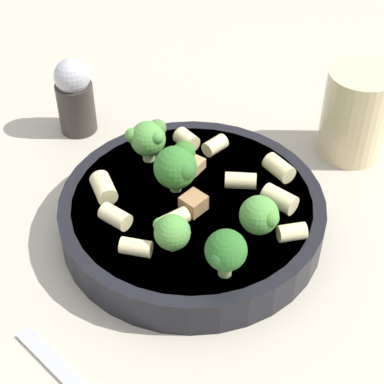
{
  "coord_description": "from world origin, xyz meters",
  "views": [
    {
      "loc": [
        -0.29,
        0.28,
        0.41
      ],
      "look_at": [
        0.0,
        0.0,
        0.04
      ],
      "focal_mm": 60.0,
      "sensor_mm": 36.0,
      "label": 1
    }
  ],
  "objects": [
    {
      "name": "rigatoni_8",
      "position": [
        -0.01,
        0.07,
        0.04
      ],
      "size": [
        0.03,
        0.03,
        0.01
      ],
      "primitive_type": "cylinder",
      "rotation": [
        1.57,
        0.0,
        2.15
      ],
      "color": "beige",
      "rests_on": "pasta_bowl"
    },
    {
      "name": "broccoli_floret_3",
      "position": [
        -0.08,
        0.04,
        0.06
      ],
      "size": [
        0.03,
        0.03,
        0.04
      ],
      "color": "#84AD60",
      "rests_on": "pasta_bowl"
    },
    {
      "name": "rigatoni_5",
      "position": [
        -0.03,
        -0.08,
        0.04
      ],
      "size": [
        0.03,
        0.02,
        0.02
      ],
      "primitive_type": "cylinder",
      "rotation": [
        1.57,
        0.0,
        1.42
      ],
      "color": "beige",
      "rests_on": "pasta_bowl"
    },
    {
      "name": "rigatoni_3",
      "position": [
        0.06,
        0.05,
        0.04
      ],
      "size": [
        0.03,
        0.03,
        0.02
      ],
      "primitive_type": "cylinder",
      "rotation": [
        1.57,
        0.0,
        1.18
      ],
      "color": "beige",
      "rests_on": "pasta_bowl"
    },
    {
      "name": "chicken_chunk_1",
      "position": [
        -0.01,
        0.01,
        0.04
      ],
      "size": [
        0.02,
        0.02,
        0.01
      ],
      "primitive_type": "cube",
      "rotation": [
        0.0,
        0.0,
        1.62
      ],
      "color": "#A87A4C",
      "rests_on": "pasta_bowl"
    },
    {
      "name": "broccoli_floret_2",
      "position": [
        -0.03,
        0.05,
        0.05
      ],
      "size": [
        0.03,
        0.03,
        0.03
      ],
      "color": "#93B766",
      "rests_on": "pasta_bowl"
    },
    {
      "name": "pasta_bowl",
      "position": [
        0.0,
        0.0,
        0.02
      ],
      "size": [
        0.23,
        0.23,
        0.03
      ],
      "color": "black",
      "rests_on": "ground_plane"
    },
    {
      "name": "rigatoni_7",
      "position": [
        -0.06,
        -0.05,
        0.04
      ],
      "size": [
        0.03,
        0.02,
        0.02
      ],
      "primitive_type": "cylinder",
      "rotation": [
        1.57,
        0.0,
        1.67
      ],
      "color": "beige",
      "rests_on": "pasta_bowl"
    },
    {
      "name": "rigatoni_6",
      "position": [
        -0.09,
        -0.03,
        0.04
      ],
      "size": [
        0.02,
        0.03,
        0.01
      ],
      "primitive_type": "cylinder",
      "rotation": [
        1.57,
        0.0,
        2.57
      ],
      "color": "beige",
      "rests_on": "pasta_bowl"
    },
    {
      "name": "drinking_glass",
      "position": [
        -0.03,
        -0.19,
        0.04
      ],
      "size": [
        0.07,
        0.07,
        0.09
      ],
      "color": "beige",
      "rests_on": "ground_plane"
    },
    {
      "name": "broccoli_floret_1",
      "position": [
        0.07,
        -0.01,
        0.06
      ],
      "size": [
        0.03,
        0.04,
        0.04
      ],
      "color": "#9EC175",
      "rests_on": "pasta_bowl"
    },
    {
      "name": "rigatoni_1",
      "position": [
        0.03,
        -0.06,
        0.04
      ],
      "size": [
        0.01,
        0.02,
        0.01
      ],
      "primitive_type": "cylinder",
      "rotation": [
        1.57,
        0.0,
        3.13
      ],
      "color": "beige",
      "rests_on": "pasta_bowl"
    },
    {
      "name": "rigatoni_4",
      "position": [
        -0.02,
        -0.04,
        0.04
      ],
      "size": [
        0.03,
        0.03,
        0.01
      ],
      "primitive_type": "cylinder",
      "rotation": [
        1.57,
        0.0,
        2.29
      ],
      "color": "beige",
      "rests_on": "pasta_bowl"
    },
    {
      "name": "broccoli_floret_0",
      "position": [
        -0.07,
        -0.01,
        0.05
      ],
      "size": [
        0.03,
        0.03,
        0.04
      ],
      "color": "#93B766",
      "rests_on": "pasta_bowl"
    },
    {
      "name": "pepper_shaker",
      "position": [
        0.19,
        -0.02,
        0.04
      ],
      "size": [
        0.04,
        0.04,
        0.08
      ],
      "color": "#332D28",
      "rests_on": "ground_plane"
    },
    {
      "name": "ground_plane",
      "position": [
        0.0,
        0.0,
        0.0
      ],
      "size": [
        2.0,
        2.0,
        0.0
      ],
      "primitive_type": "plane",
      "color": "#BCB29E"
    },
    {
      "name": "rigatoni_2",
      "position": [
        -0.01,
        0.03,
        0.04
      ],
      "size": [
        0.02,
        0.03,
        0.01
      ],
      "primitive_type": "cylinder",
      "rotation": [
        1.57,
        0.0,
        2.98
      ],
      "color": "beige",
      "rests_on": "pasta_bowl"
    },
    {
      "name": "broccoli_floret_4",
      "position": [
        0.02,
        -0.0,
        0.06
      ],
      "size": [
        0.04,
        0.04,
        0.04
      ],
      "color": "#84AD60",
      "rests_on": "pasta_bowl"
    },
    {
      "name": "rigatoni_0",
      "position": [
        0.02,
        0.07,
        0.04
      ],
      "size": [
        0.03,
        0.02,
        0.02
      ],
      "primitive_type": "cylinder",
      "rotation": [
        1.57,
        0.0,
        1.72
      ],
      "color": "beige",
      "rests_on": "pasta_bowl"
    },
    {
      "name": "chicken_chunk_0",
      "position": [
        0.03,
        -0.03,
        0.04
      ],
      "size": [
        0.02,
        0.02,
        0.01
      ],
      "primitive_type": "cube",
      "rotation": [
        0.0,
        0.0,
        1.76
      ],
      "color": "tan",
      "rests_on": "pasta_bowl"
    },
    {
      "name": "rigatoni_9",
      "position": [
        0.06,
        -0.05,
        0.04
      ],
      "size": [
        0.02,
        0.02,
        0.02
      ],
      "primitive_type": "cylinder",
      "rotation": [
        1.57,
        0.0,
        1.48
      ],
      "color": "beige",
      "rests_on": "pasta_bowl"
    }
  ]
}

